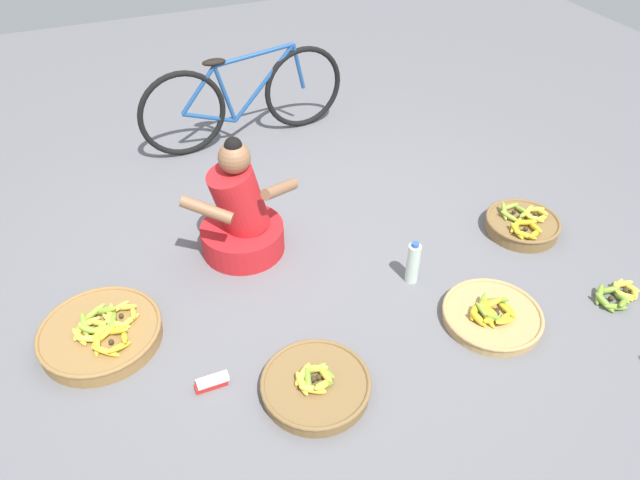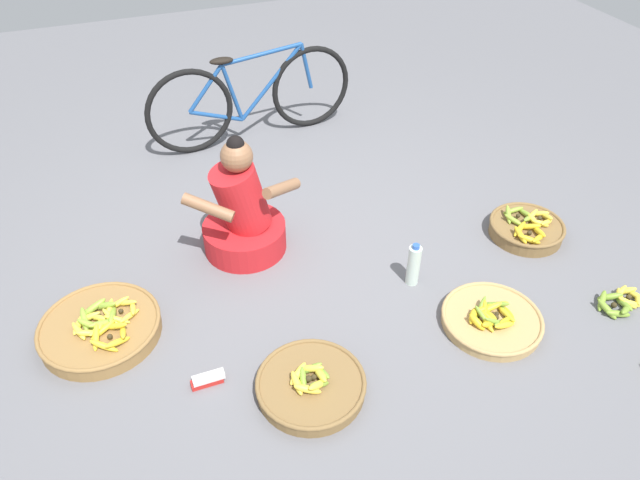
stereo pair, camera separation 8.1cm
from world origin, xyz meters
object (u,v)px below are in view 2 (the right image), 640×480
at_px(bicycle_leaning, 252,98).
at_px(loose_bananas_back_right, 621,302).
at_px(vendor_woman_front, 243,215).
at_px(banana_basket_front_center, 492,319).
at_px(water_bottle, 414,265).
at_px(banana_basket_mid_left, 311,385).
at_px(packet_carton_stack, 208,379).
at_px(banana_basket_near_vendor, 527,228).
at_px(banana_basket_mid_right, 101,328).

bearing_deg(bicycle_leaning, loose_bananas_back_right, -61.18).
distance_m(vendor_woman_front, banana_basket_front_center, 1.58).
bearing_deg(water_bottle, vendor_woman_front, 141.96).
bearing_deg(vendor_woman_front, water_bottle, -38.04).
height_order(banana_basket_mid_left, packet_carton_stack, banana_basket_mid_left).
height_order(vendor_woman_front, water_bottle, vendor_woman_front).
bearing_deg(banana_basket_near_vendor, banana_basket_mid_right, 178.32).
bearing_deg(water_bottle, banana_basket_near_vendor, 8.72).
relative_size(banana_basket_near_vendor, water_bottle, 1.67).
xyz_separation_m(banana_basket_front_center, loose_bananas_back_right, (0.77, -0.13, -0.01)).
xyz_separation_m(vendor_woman_front, bicycle_leaning, (0.44, 1.35, 0.10)).
bearing_deg(vendor_woman_front, packet_carton_stack, -115.20).
xyz_separation_m(vendor_woman_front, packet_carton_stack, (-0.45, -0.96, -0.23)).
distance_m(banana_basket_front_center, banana_basket_mid_right, 2.13).
distance_m(vendor_woman_front, packet_carton_stack, 1.09).
distance_m(bicycle_leaning, banana_basket_mid_right, 2.27).
relative_size(banana_basket_near_vendor, banana_basket_front_center, 0.87).
height_order(banana_basket_near_vendor, packet_carton_stack, banana_basket_near_vendor).
bearing_deg(vendor_woman_front, banana_basket_mid_right, -154.40).
bearing_deg(vendor_woman_front, banana_basket_near_vendor, -16.58).
height_order(banana_basket_near_vendor, banana_basket_mid_right, banana_basket_mid_right).
bearing_deg(packet_carton_stack, bicycle_leaning, 68.90).
xyz_separation_m(water_bottle, packet_carton_stack, (-1.30, -0.30, -0.11)).
xyz_separation_m(banana_basket_near_vendor, water_bottle, (-0.91, -0.14, 0.08)).
xyz_separation_m(banana_basket_mid_left, loose_bananas_back_right, (1.86, -0.07, -0.02)).
xyz_separation_m(banana_basket_front_center, packet_carton_stack, (-1.55, 0.16, -0.01)).
xyz_separation_m(loose_bananas_back_right, water_bottle, (-1.03, 0.59, 0.11)).
bearing_deg(water_bottle, bicycle_leaning, 101.41).
bearing_deg(banana_basket_front_center, loose_bananas_back_right, -9.83).
height_order(bicycle_leaning, banana_basket_near_vendor, bicycle_leaning).
bearing_deg(bicycle_leaning, banana_basket_near_vendor, -54.93).
height_order(water_bottle, packet_carton_stack, water_bottle).
bearing_deg(vendor_woman_front, loose_bananas_back_right, -33.84).
relative_size(banana_basket_front_center, packet_carton_stack, 3.24).
bearing_deg(loose_bananas_back_right, banana_basket_mid_right, 163.81).
distance_m(bicycle_leaning, packet_carton_stack, 2.50).
bearing_deg(water_bottle, banana_basket_front_center, -61.24).
height_order(banana_basket_front_center, loose_bananas_back_right, banana_basket_front_center).
height_order(bicycle_leaning, loose_bananas_back_right, bicycle_leaning).
height_order(vendor_woman_front, banana_basket_mid_left, vendor_woman_front).
xyz_separation_m(banana_basket_mid_right, water_bottle, (1.77, -0.22, 0.08)).
height_order(banana_basket_mid_right, banana_basket_mid_left, banana_basket_mid_right).
bearing_deg(banana_basket_mid_right, water_bottle, -7.02).
bearing_deg(packet_carton_stack, banana_basket_mid_right, 132.07).
distance_m(vendor_woman_front, banana_basket_near_vendor, 1.84).
xyz_separation_m(vendor_woman_front, banana_basket_near_vendor, (1.75, -0.52, -0.20)).
distance_m(banana_basket_near_vendor, loose_bananas_back_right, 0.74).
distance_m(banana_basket_mid_left, packet_carton_stack, 0.52).
distance_m(vendor_woman_front, banana_basket_mid_right, 1.04).
xyz_separation_m(loose_bananas_back_right, packet_carton_stack, (-2.32, 0.29, 0.00)).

